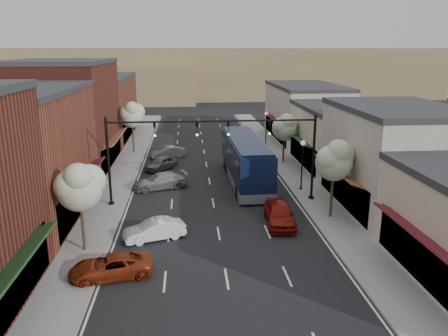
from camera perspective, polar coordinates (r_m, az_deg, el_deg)
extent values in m
plane|color=black|center=(27.70, -0.41, -10.20)|extent=(160.00, 160.00, 0.00)
cube|color=gray|center=(45.47, -12.86, -0.17)|extent=(2.80, 73.00, 0.15)
cube|color=gray|center=(46.17, 8.24, 0.29)|extent=(2.80, 73.00, 0.15)
cube|color=gray|center=(45.30, -11.11, -0.13)|extent=(0.25, 73.00, 0.17)
cube|color=gray|center=(45.88, 6.54, 0.26)|extent=(0.25, 73.00, 0.17)
cube|color=#19401E|center=(20.47, -26.03, -11.94)|extent=(1.07, 9.80, 0.49)
cube|color=brown|center=(34.13, -25.99, 1.17)|extent=(9.00, 14.00, 9.00)
cube|color=#2D2D30|center=(33.42, -26.93, 9.01)|extent=(9.20, 14.10, 0.40)
cube|color=black|center=(33.61, -18.71, -3.42)|extent=(0.60, 11.90, 2.60)
cube|color=#5B141E|center=(32.99, -17.59, -0.94)|extent=(1.07, 9.80, 0.49)
cube|color=maroon|center=(47.07, -20.16, 6.24)|extent=(9.00, 14.00, 10.50)
cube|color=#2D2D30|center=(46.61, -20.79, 12.86)|extent=(9.20, 14.10, 0.40)
cube|color=black|center=(46.81, -14.79, 2.07)|extent=(0.60, 11.90, 2.60)
cube|color=brown|center=(46.37, -13.94, 3.90)|extent=(1.07, 9.80, 0.49)
cube|color=brown|center=(62.67, -16.33, 7.46)|extent=(9.00, 18.00, 8.00)
cube|color=#2D2D30|center=(62.27, -16.63, 11.28)|extent=(9.20, 18.10, 0.40)
cube|color=black|center=(62.33, -12.37, 5.44)|extent=(0.60, 15.30, 2.60)
cube|color=#19401E|center=(61.99, -11.71, 6.84)|extent=(1.07, 12.60, 0.49)
cube|color=black|center=(24.68, 25.36, -11.03)|extent=(0.60, 10.20, 2.60)
cube|color=#5B141E|center=(23.70, 24.08, -7.98)|extent=(1.07, 8.40, 0.49)
cube|color=beige|center=(35.63, 21.49, 0.97)|extent=(8.00, 12.00, 7.50)
cube|color=#2D2D30|center=(34.94, 22.12, 7.25)|extent=(8.20, 12.10, 0.40)
cube|color=black|center=(34.74, 15.65, -2.56)|extent=(0.60, 10.20, 2.60)
cube|color=brown|center=(34.05, 14.57, -0.21)|extent=(1.07, 8.40, 0.49)
cube|color=beige|center=(46.57, 15.02, 3.75)|extent=(8.00, 12.00, 6.00)
cube|color=#2D2D30|center=(46.06, 15.29, 7.65)|extent=(8.20, 12.10, 0.40)
cube|color=black|center=(45.75, 10.53, 2.02)|extent=(0.60, 10.20, 2.60)
cube|color=#19401E|center=(45.23, 9.64, 3.86)|extent=(1.07, 8.40, 0.49)
cube|color=beige|center=(59.64, 10.57, 6.96)|extent=(8.00, 16.00, 7.00)
cube|color=#2D2D30|center=(59.23, 10.75, 10.50)|extent=(8.20, 16.10, 0.40)
cube|color=black|center=(59.08, 7.00, 5.16)|extent=(0.60, 13.60, 2.60)
cube|color=#5B141E|center=(58.68, 6.28, 6.59)|extent=(1.07, 11.20, 0.49)
cube|color=#7A6647|center=(115.08, -3.97, 12.36)|extent=(120.00, 30.00, 12.00)
cube|color=#7A6647|center=(105.77, -17.72, 10.34)|extent=(50.00, 20.00, 8.00)
cylinder|color=black|center=(36.34, 11.30, -3.90)|extent=(0.44, 0.44, 0.30)
cylinder|color=black|center=(35.40, 11.58, 1.23)|extent=(0.20, 0.20, 7.00)
cylinder|color=black|center=(33.87, 5.31, 6.21)|extent=(8.00, 0.14, 0.14)
imported|color=black|center=(34.04, 5.95, 5.21)|extent=(0.18, 0.46, 1.10)
sphere|color=#19E533|center=(34.00, 5.97, 4.48)|extent=(0.18, 0.18, 0.18)
imported|color=black|center=(33.59, 0.56, 5.16)|extent=(0.18, 0.46, 1.10)
sphere|color=#19E533|center=(33.55, 0.58, 4.41)|extent=(0.18, 0.18, 0.18)
cylinder|color=black|center=(35.49, -14.47, -4.57)|extent=(0.44, 0.44, 0.30)
cylinder|color=black|center=(34.52, -14.84, 0.67)|extent=(0.20, 0.20, 7.00)
cylinder|color=black|center=(33.41, -8.40, 5.98)|extent=(8.00, 0.14, 0.14)
imported|color=black|center=(33.54, -9.04, 4.95)|extent=(0.18, 0.46, 1.10)
sphere|color=#19E533|center=(33.50, -9.03, 4.21)|extent=(0.18, 0.18, 0.18)
imported|color=black|center=(33.45, -3.55, 5.09)|extent=(0.18, 0.46, 1.10)
sphere|color=#19E533|center=(33.41, -3.53, 4.34)|extent=(0.18, 0.18, 0.18)
cylinder|color=#47382B|center=(32.28, 13.89, -3.33)|extent=(0.20, 0.20, 3.71)
sphere|color=#9CB58B|center=(31.63, 14.16, 0.66)|extent=(2.60, 2.60, 2.60)
sphere|color=#9CB58B|center=(31.96, 14.89, 1.62)|extent=(2.00, 2.00, 2.00)
sphere|color=#9CB58B|center=(31.15, 13.68, 1.12)|extent=(1.90, 1.90, 1.90)
sphere|color=#9CB58B|center=(30.99, 14.74, 2.09)|extent=(1.70, 1.70, 1.70)
cylinder|color=#47382B|center=(47.19, 7.79, 2.63)|extent=(0.20, 0.20, 3.33)
sphere|color=#9CB58B|center=(46.78, 7.88, 5.11)|extent=(2.60, 2.60, 2.60)
sphere|color=#9CB58B|center=(47.11, 8.42, 5.68)|extent=(2.00, 2.00, 2.00)
sphere|color=#9CB58B|center=(46.36, 7.49, 5.42)|extent=(1.90, 1.90, 1.90)
sphere|color=#9CB58B|center=(46.19, 8.18, 6.02)|extent=(1.70, 1.70, 1.70)
cylinder|color=#47382B|center=(27.66, -17.96, -7.04)|extent=(0.20, 0.20, 3.52)
sphere|color=#9CB58B|center=(26.93, -18.34, -2.71)|extent=(2.60, 2.60, 2.60)
sphere|color=#9CB58B|center=(26.97, -17.24, -1.61)|extent=(2.00, 2.00, 2.00)
sphere|color=#9CB58B|center=(26.66, -19.38, -2.24)|extent=(1.90, 1.90, 1.90)
sphere|color=#9CB58B|center=(26.19, -18.53, -1.21)|extent=(1.70, 1.70, 1.70)
cylinder|color=#47382B|center=(52.28, -11.79, 3.97)|extent=(0.20, 0.20, 3.84)
sphere|color=#9CB58B|center=(51.88, -11.93, 6.57)|extent=(2.60, 2.60, 2.60)
sphere|color=#9CB58B|center=(52.04, -11.37, 7.16)|extent=(2.00, 2.00, 2.00)
sphere|color=#9CB58B|center=(51.58, -12.44, 6.90)|extent=(1.90, 1.90, 1.90)
sphere|color=#9CB58B|center=(51.24, -11.94, 7.55)|extent=(1.70, 1.70, 1.70)
cylinder|color=black|center=(38.59, 10.00, -2.77)|extent=(0.28, 0.28, 0.20)
cylinder|color=black|center=(38.04, 10.13, -0.05)|extent=(0.12, 0.12, 4.00)
sphere|color=white|center=(37.53, 10.29, 3.22)|extent=(0.44, 0.44, 0.44)
cylinder|color=black|center=(55.09, 5.44, 2.87)|extent=(0.28, 0.28, 0.20)
cylinder|color=black|center=(54.71, 5.49, 4.81)|extent=(0.12, 0.12, 4.00)
sphere|color=white|center=(54.35, 5.55, 7.11)|extent=(0.44, 0.44, 0.44)
cube|color=#0D1635|center=(39.93, 2.80, 1.17)|extent=(3.22, 13.43, 3.45)
cube|color=#595B60|center=(40.34, 2.77, -0.98)|extent=(3.24, 13.45, 0.78)
cube|color=black|center=(39.81, 2.81, 1.87)|extent=(3.25, 12.37, 1.23)
cube|color=#0D1635|center=(39.54, 2.84, 3.67)|extent=(2.97, 12.89, 0.28)
cube|color=black|center=(33.43, 4.58, -0.40)|extent=(2.32, 0.14, 1.34)
cylinder|color=black|center=(35.75, 1.85, -3.19)|extent=(0.38, 1.17, 1.16)
cylinder|color=black|center=(36.20, 5.98, -3.03)|extent=(0.38, 1.17, 1.16)
cylinder|color=black|center=(44.22, 0.24, 0.46)|extent=(0.38, 1.17, 1.16)
cylinder|color=black|center=(44.59, 3.60, 0.55)|extent=(0.38, 1.17, 1.16)
cylinder|color=black|center=(42.73, 0.48, -0.07)|extent=(0.38, 1.17, 1.16)
cylinder|color=black|center=(43.10, 3.95, 0.03)|extent=(0.38, 1.17, 1.16)
imported|color=maroon|center=(30.89, 7.26, -5.92)|extent=(2.23, 4.85, 1.61)
imported|color=maroon|center=(24.82, -14.57, -12.35)|extent=(4.74, 2.92, 1.23)
imported|color=white|center=(28.76, -9.09, -7.98)|extent=(4.18, 2.57, 1.30)
imported|color=#9D9DA2|center=(38.74, -8.34, -1.70)|extent=(5.13, 3.20, 1.39)
imported|color=slate|center=(44.79, -8.22, 0.63)|extent=(3.73, 4.13, 1.36)
imported|color=#99999E|center=(49.55, -7.36, 2.05)|extent=(4.18, 2.70, 1.30)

